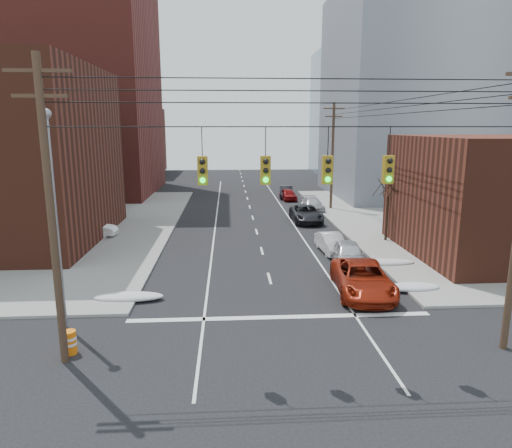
{
  "coord_description": "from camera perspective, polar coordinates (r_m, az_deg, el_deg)",
  "views": [
    {
      "loc": [
        -2.32,
        -13.02,
        8.61
      ],
      "look_at": [
        -0.71,
        13.1,
        3.0
      ],
      "focal_mm": 32.0,
      "sensor_mm": 36.0,
      "label": 1
    }
  ],
  "objects": [
    {
      "name": "building_brick_far",
      "position": [
        90.23,
        -19.01,
        9.79
      ],
      "size": [
        22.0,
        18.0,
        12.0
      ],
      "primitive_type": "cube",
      "color": "#522418",
      "rests_on": "ground"
    },
    {
      "name": "parked_car_b",
      "position": [
        32.12,
        9.41,
        -2.38
      ],
      "size": [
        1.7,
        4.14,
        1.33
      ],
      "primitive_type": "imported",
      "rotation": [
        0.0,
        0.0,
        0.07
      ],
      "color": "silver",
      "rests_on": "ground"
    },
    {
      "name": "parked_car_f",
      "position": [
        56.44,
        3.78,
        4.04
      ],
      "size": [
        1.98,
        4.52,
        1.45
      ],
      "primitive_type": "imported",
      "rotation": [
        0.0,
        0.0,
        -0.1
      ],
      "color": "black",
      "rests_on": "ground"
    },
    {
      "name": "construction_barrel",
      "position": [
        19.51,
        -22.27,
        -13.49
      ],
      "size": [
        0.68,
        0.68,
        0.93
      ],
      "rotation": [
        0.0,
        0.0,
        0.36
      ],
      "color": "orange",
      "rests_on": "ground"
    },
    {
      "name": "parked_car_e",
      "position": [
        54.56,
        4.03,
        3.69
      ],
      "size": [
        1.99,
        4.05,
        1.33
      ],
      "primitive_type": "imported",
      "rotation": [
        0.0,
        0.0,
        0.11
      ],
      "color": "maroon",
      "rests_on": "ground"
    },
    {
      "name": "traffic_signals",
      "position": [
        16.24,
        5.08,
        6.96
      ],
      "size": [
        17.0,
        0.42,
        2.02
      ],
      "color": "black",
      "rests_on": "ground"
    },
    {
      "name": "lot_car_c",
      "position": [
        40.45,
        -25.31,
        -0.2
      ],
      "size": [
        4.84,
        2.98,
        1.31
      ],
      "primitive_type": "imported",
      "rotation": [
        0.0,
        0.0,
        1.84
      ],
      "color": "black",
      "rests_on": "sidewalk_nw"
    },
    {
      "name": "ground",
      "position": [
        15.78,
        5.9,
        -21.03
      ],
      "size": [
        160.0,
        160.0,
        0.0
      ],
      "primitive_type": "plane",
      "color": "black",
      "rests_on": "ground"
    },
    {
      "name": "building_glass",
      "position": [
        87.13,
        14.47,
        13.3
      ],
      "size": [
        20.0,
        18.0,
        22.0
      ],
      "primitive_type": "cube",
      "color": "gray",
      "rests_on": "ground"
    },
    {
      "name": "lot_car_d",
      "position": [
        47.72,
        -23.99,
        1.59
      ],
      "size": [
        3.71,
        1.61,
        1.25
      ],
      "primitive_type": "imported",
      "rotation": [
        0.0,
        0.0,
        1.53
      ],
      "color": "silver",
      "rests_on": "sidewalk_nw"
    },
    {
      "name": "red_pickup",
      "position": [
        24.65,
        13.19,
        -6.65
      ],
      "size": [
        3.2,
        6.11,
        1.64
      ],
      "primitive_type": "imported",
      "rotation": [
        0.0,
        0.0,
        -0.08
      ],
      "color": "maroon",
      "rests_on": "ground"
    },
    {
      "name": "parked_car_d",
      "position": [
        47.7,
        7.07,
        2.43
      ],
      "size": [
        2.06,
        4.72,
        1.35
      ],
      "primitive_type": "imported",
      "rotation": [
        0.0,
        0.0,
        0.04
      ],
      "color": "#ACACB1",
      "rests_on": "ground"
    },
    {
      "name": "parked_car_a",
      "position": [
        29.17,
        11.49,
        -3.73
      ],
      "size": [
        2.36,
        4.74,
        1.55
      ],
      "primitive_type": "imported",
      "rotation": [
        0.0,
        0.0,
        -0.12
      ],
      "color": "silver",
      "rests_on": "ground"
    },
    {
      "name": "utility_pole_far",
      "position": [
        48.33,
        9.53,
        8.58
      ],
      "size": [
        2.2,
        0.28,
        11.0
      ],
      "color": "#473323",
      "rests_on": "ground"
    },
    {
      "name": "lot_car_b",
      "position": [
        43.08,
        -20.82,
        0.92
      ],
      "size": [
        5.12,
        2.56,
        1.39
      ],
      "primitive_type": "imported",
      "rotation": [
        0.0,
        0.0,
        1.52
      ],
      "color": "#9E9FA3",
      "rests_on": "sidewalk_nw"
    },
    {
      "name": "building_office",
      "position": [
        62.11,
        20.26,
        14.97
      ],
      "size": [
        22.0,
        20.0,
        25.0
      ],
      "primitive_type": "cube",
      "color": "gray",
      "rests_on": "ground"
    },
    {
      "name": "bare_tree",
      "position": [
        35.66,
        16.05,
        1.47
      ],
      "size": [
        2.09,
        2.2,
        4.93
      ],
      "color": "black",
      "rests_on": "ground"
    },
    {
      "name": "street_light",
      "position": [
        20.56,
        -23.93,
        2.47
      ],
      "size": [
        0.44,
        0.44,
        9.32
      ],
      "color": "gray",
      "rests_on": "ground"
    },
    {
      "name": "building_brick_tall",
      "position": [
        65.08,
        -24.03,
        16.73
      ],
      "size": [
        24.0,
        20.0,
        30.0
      ],
      "primitive_type": "cube",
      "color": "maroon",
      "rests_on": "ground"
    },
    {
      "name": "utility_pole_left",
      "position": [
        17.41,
        -24.28,
        1.68
      ],
      "size": [
        2.2,
        0.28,
        11.0
      ],
      "color": "#473323",
      "rests_on": "ground"
    },
    {
      "name": "snow_east_far",
      "position": [
        29.92,
        15.65,
        -4.67
      ],
      "size": [
        4.0,
        1.08,
        0.42
      ],
      "primitive_type": "ellipsoid",
      "color": "silver",
      "rests_on": "ground"
    },
    {
      "name": "snow_nw",
      "position": [
        24.11,
        -15.64,
        -8.76
      ],
      "size": [
        3.5,
        1.08,
        0.42
      ],
      "primitive_type": "ellipsoid",
      "color": "silver",
      "rests_on": "ground"
    },
    {
      "name": "snow_ne",
      "position": [
        25.93,
        18.88,
        -7.48
      ],
      "size": [
        3.0,
        1.08,
        0.42
      ],
      "primitive_type": "ellipsoid",
      "color": "silver",
      "rests_on": "ground"
    },
    {
      "name": "lot_car_a",
      "position": [
        37.96,
        -19.82,
        -0.54
      ],
      "size": [
        3.89,
        1.55,
        1.26
      ],
      "primitive_type": "imported",
      "rotation": [
        0.0,
        0.0,
        1.51
      ],
      "color": "white",
      "rests_on": "sidewalk_nw"
    },
    {
      "name": "parked_car_c",
      "position": [
        42.12,
        6.28,
        1.29
      ],
      "size": [
        2.57,
        5.51,
        1.53
      ],
      "primitive_type": "imported",
      "rotation": [
        0.0,
        0.0,
        0.01
      ],
      "color": "black",
      "rests_on": "ground"
    }
  ]
}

